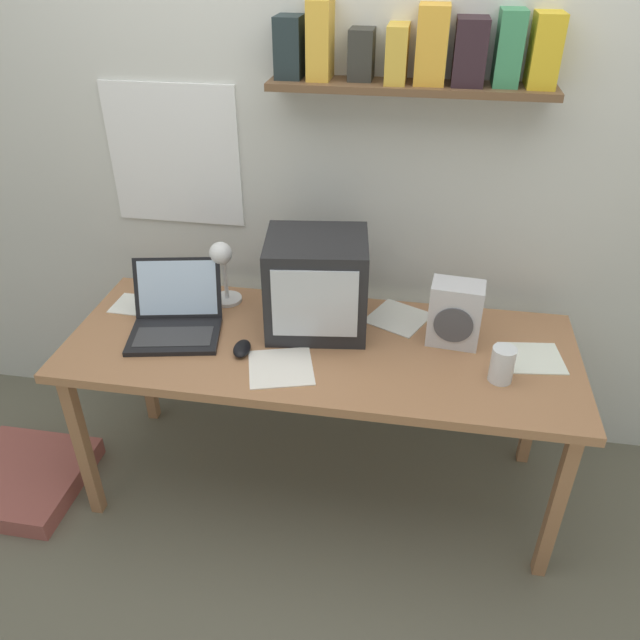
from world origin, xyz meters
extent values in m
plane|color=#676352|center=(0.00, 0.00, 0.00)|extent=(12.00, 12.00, 0.00)
cube|color=silver|center=(0.00, 0.49, 1.30)|extent=(5.60, 0.06, 2.60)
cube|color=white|center=(-0.66, 0.45, 1.23)|extent=(0.53, 0.01, 0.55)
cube|color=brown|center=(0.24, 0.37, 1.54)|extent=(0.96, 0.18, 0.02)
cube|color=#1F2B2E|center=(-0.17, 0.39, 1.65)|extent=(0.09, 0.13, 0.20)
cube|color=gold|center=(-0.07, 0.39, 1.67)|extent=(0.08, 0.14, 0.25)
cube|color=#2F2F29|center=(0.07, 0.40, 1.63)|extent=(0.08, 0.12, 0.16)
cube|color=gold|center=(0.19, 0.38, 1.64)|extent=(0.07, 0.16, 0.18)
cube|color=gold|center=(0.30, 0.39, 1.67)|extent=(0.10, 0.14, 0.24)
cube|color=#2C1C22|center=(0.43, 0.39, 1.65)|extent=(0.10, 0.15, 0.20)
cube|color=#3A8857|center=(0.55, 0.39, 1.66)|extent=(0.08, 0.13, 0.23)
cube|color=gold|center=(0.66, 0.39, 1.66)|extent=(0.09, 0.14, 0.22)
cube|color=#AA744C|center=(0.00, 0.00, 0.70)|extent=(1.84, 0.70, 0.03)
cube|color=#AA744C|center=(-0.86, -0.29, 0.34)|extent=(0.04, 0.05, 0.68)
cube|color=#AA744C|center=(0.86, -0.29, 0.34)|extent=(0.04, 0.05, 0.68)
cube|color=#AA744C|center=(-0.86, 0.29, 0.34)|extent=(0.04, 0.05, 0.68)
cube|color=#AA744C|center=(0.86, 0.29, 0.34)|extent=(0.04, 0.05, 0.68)
cube|color=#232326|center=(-0.03, 0.12, 0.89)|extent=(0.40, 0.36, 0.36)
cube|color=silver|center=(-0.01, -0.04, 0.90)|extent=(0.29, 0.05, 0.26)
cube|color=black|center=(-0.53, -0.06, 0.72)|extent=(0.36, 0.29, 0.02)
cube|color=#38383A|center=(-0.53, -0.07, 0.73)|extent=(0.30, 0.18, 0.00)
cube|color=black|center=(-0.56, 0.09, 0.84)|extent=(0.34, 0.15, 0.22)
cube|color=silver|center=(-0.56, 0.09, 0.84)|extent=(0.30, 0.13, 0.20)
cylinder|color=white|center=(-0.42, 0.24, 0.72)|extent=(0.12, 0.12, 0.01)
cylinder|color=white|center=(-0.42, 0.24, 0.84)|extent=(0.02, 0.02, 0.22)
sphere|color=white|center=(-0.41, 0.18, 0.95)|extent=(0.09, 0.09, 0.09)
cylinder|color=white|center=(0.63, -0.11, 0.78)|extent=(0.08, 0.08, 0.13)
cylinder|color=orange|center=(0.63, -0.11, 0.76)|extent=(0.07, 0.07, 0.09)
cube|color=silver|center=(0.47, 0.10, 0.83)|extent=(0.19, 0.13, 0.24)
cylinder|color=#4C4C51|center=(0.46, 0.03, 0.82)|extent=(0.14, 0.02, 0.14)
ellipsoid|color=black|center=(-0.26, -0.10, 0.73)|extent=(0.07, 0.11, 0.03)
cube|color=white|center=(-0.74, 0.14, 0.72)|extent=(0.24, 0.16, 0.00)
cube|color=silver|center=(0.27, 0.22, 0.72)|extent=(0.27, 0.27, 0.00)
cube|color=white|center=(0.75, 0.03, 0.72)|extent=(0.23, 0.21, 0.00)
cube|color=white|center=(-0.11, -0.17, 0.72)|extent=(0.27, 0.27, 0.00)
cube|color=#A2534B|center=(-1.22, -0.23, 0.04)|extent=(0.49, 0.49, 0.08)
camera|label=1|loc=(0.31, -1.83, 2.00)|focal=35.00mm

